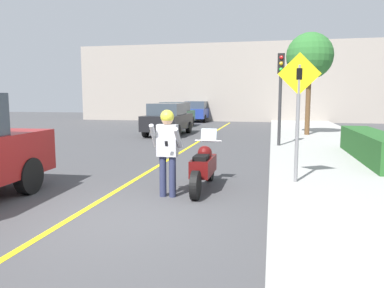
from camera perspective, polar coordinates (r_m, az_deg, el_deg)
name	(u,v)px	position (r m, az deg, el deg)	size (l,w,h in m)	color
ground_plane	(106,220)	(6.42, -12.98, -11.18)	(80.00, 80.00, 0.00)	#424244
sidewalk_curb	(362,178)	(9.94, 24.52, -4.69)	(4.40, 44.00, 0.14)	#9E9E99
road_center_line	(169,159)	(12.12, -3.56, -2.35)	(0.12, 36.00, 0.01)	yellow
building_backdrop	(240,83)	(31.64, 7.37, 9.28)	(28.00, 1.20, 6.43)	gray
motorcycle	(204,167)	(8.15, 1.77, -3.51)	(0.62, 2.32, 1.27)	black
person_biker	(167,144)	(7.45, -3.78, 0.03)	(0.59, 0.48, 1.75)	#282D4C
crossing_sign	(298,105)	(8.43, 15.87, 5.72)	(0.91, 0.08, 2.81)	slate
traffic_light	(281,82)	(14.79, 13.34, 9.21)	(0.26, 0.30, 3.50)	#2D2D30
hedge_row	(372,146)	(12.49, 25.74, -0.25)	(0.90, 5.31, 0.81)	#235623
street_tree	(310,57)	(19.61, 17.50, 12.58)	(2.26, 2.26, 5.00)	brown
parked_car_black	(168,119)	(19.92, -3.68, 3.83)	(1.88, 4.20, 1.68)	black
parked_car_green	(176,114)	(25.27, -2.50, 4.54)	(1.88, 4.20, 1.68)	black
parked_car_blue	(197,111)	(31.07, 0.80, 5.03)	(1.88, 4.20, 1.68)	black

